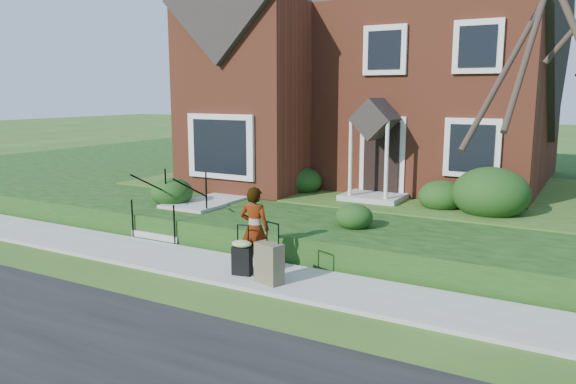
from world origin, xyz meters
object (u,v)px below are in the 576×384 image
Objects in this scene: woman at (255,229)px; suitcase_olive at (269,263)px; suitcase_black at (242,256)px; front_steps at (181,215)px.

suitcase_olive is (0.65, -0.52, -0.45)m from woman.
woman reaches higher than suitcase_black.
front_steps is 2.09× the size of suitcase_black.
front_steps reaches higher than suitcase_olive.
suitcase_black is at bearing -175.35° from suitcase_olive.
woman reaches higher than front_steps.
suitcase_olive is (0.69, -0.14, -0.00)m from suitcase_black.
woman is at bearing 72.28° from suitcase_black.
front_steps reaches higher than suitcase_black.
suitcase_black is at bearing -32.60° from front_steps.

